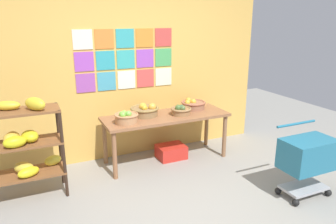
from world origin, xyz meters
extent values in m
plane|color=gray|center=(0.00, 0.00, 0.00)|extent=(9.71, 9.71, 0.00)
cube|color=gold|center=(0.00, 1.88, 1.44)|extent=(4.21, 0.06, 2.89)
cube|color=#F1E1CB|center=(-0.66, 1.85, 1.74)|extent=(0.26, 0.01, 0.26)
cube|color=orange|center=(-0.36, 1.85, 1.74)|extent=(0.26, 0.01, 0.26)
cube|color=teal|center=(-0.07, 1.85, 1.74)|extent=(0.26, 0.01, 0.26)
cube|color=orange|center=(0.22, 1.85, 1.74)|extent=(0.26, 0.01, 0.26)
cube|color=#CB433D|center=(0.51, 1.85, 1.74)|extent=(0.26, 0.01, 0.26)
cube|color=purple|center=(-0.66, 1.85, 1.45)|extent=(0.26, 0.01, 0.26)
cube|color=teal|center=(-0.36, 1.85, 1.45)|extent=(0.26, 0.01, 0.26)
cube|color=teal|center=(-0.07, 1.85, 1.45)|extent=(0.26, 0.01, 0.26)
cube|color=purple|center=(0.22, 1.85, 1.45)|extent=(0.26, 0.01, 0.26)
cube|color=#47A45A|center=(0.51, 1.85, 1.45)|extent=(0.26, 0.01, 0.26)
cube|color=purple|center=(-0.66, 1.85, 1.16)|extent=(0.26, 0.01, 0.26)
cube|color=teal|center=(-0.36, 1.85, 1.16)|extent=(0.26, 0.01, 0.26)
cube|color=silver|center=(-0.07, 1.85, 1.16)|extent=(0.26, 0.01, 0.26)
cube|color=#DE4A46|center=(0.22, 1.85, 1.16)|extent=(0.26, 0.01, 0.26)
cube|color=#DDEFC7|center=(0.51, 1.85, 1.16)|extent=(0.26, 0.01, 0.26)
cylinder|color=#302016|center=(-1.11, 0.99, 0.53)|extent=(0.04, 0.04, 1.05)
cylinder|color=#302016|center=(-1.11, 1.33, 0.53)|extent=(0.04, 0.04, 1.05)
cube|color=brown|center=(-1.54, 1.16, 0.29)|extent=(0.90, 0.38, 0.03)
ellipsoid|color=yellow|center=(-1.50, 1.04, 0.36)|extent=(0.27, 0.20, 0.11)
ellipsoid|color=yellow|center=(-1.54, 1.16, 0.37)|extent=(0.29, 0.28, 0.13)
ellipsoid|color=yellow|center=(-1.22, 1.25, 0.36)|extent=(0.24, 0.19, 0.12)
cube|color=brown|center=(-1.54, 1.16, 0.67)|extent=(0.90, 0.38, 0.02)
ellipsoid|color=yellow|center=(-1.44, 1.15, 0.75)|extent=(0.25, 0.27, 0.13)
ellipsoid|color=yellow|center=(-1.59, 1.04, 0.74)|extent=(0.26, 0.17, 0.13)
ellipsoid|color=yellow|center=(-1.62, 1.14, 0.75)|extent=(0.24, 0.27, 0.14)
cube|color=brown|center=(-1.54, 1.16, 1.04)|extent=(0.90, 0.38, 0.02)
ellipsoid|color=yellow|center=(-1.34, 1.09, 1.12)|extent=(0.27, 0.29, 0.14)
ellipsoid|color=gold|center=(-1.62, 1.23, 1.10)|extent=(0.30, 0.20, 0.10)
cube|color=#915E3B|center=(0.36, 1.42, 0.67)|extent=(1.79, 0.63, 0.04)
cylinder|color=#905E3C|center=(-0.48, 1.16, 0.32)|extent=(0.06, 0.06, 0.65)
cylinder|color=#8C6140|center=(1.20, 1.16, 0.32)|extent=(0.06, 0.06, 0.65)
cylinder|color=#8E603A|center=(-0.48, 1.68, 0.32)|extent=(0.06, 0.06, 0.65)
cylinder|color=olive|center=(1.20, 1.68, 0.32)|extent=(0.06, 0.06, 0.65)
cylinder|color=#976B42|center=(0.56, 1.35, 0.73)|extent=(0.27, 0.27, 0.09)
torus|color=olive|center=(0.56, 1.35, 0.77)|extent=(0.30, 0.30, 0.03)
sphere|color=#436430|center=(0.52, 1.36, 0.79)|extent=(0.09, 0.09, 0.09)
sphere|color=#4F6938|center=(0.57, 1.31, 0.79)|extent=(0.07, 0.07, 0.07)
sphere|color=#425E3A|center=(0.57, 1.35, 0.80)|extent=(0.09, 0.09, 0.09)
sphere|color=#4B602C|center=(0.61, 1.40, 0.78)|extent=(0.07, 0.07, 0.07)
sphere|color=#3E5E26|center=(0.56, 1.35, 0.79)|extent=(0.08, 0.08, 0.08)
sphere|color=#4B6021|center=(0.53, 1.37, 0.78)|extent=(0.08, 0.08, 0.08)
cylinder|color=olive|center=(0.08, 1.53, 0.74)|extent=(0.37, 0.37, 0.11)
torus|color=olive|center=(0.08, 1.53, 0.79)|extent=(0.40, 0.40, 0.03)
sphere|color=gold|center=(0.06, 1.49, 0.82)|extent=(0.08, 0.08, 0.08)
sphere|color=gold|center=(0.07, 1.50, 0.80)|extent=(0.08, 0.08, 0.08)
sphere|color=gold|center=(0.17, 1.48, 0.82)|extent=(0.11, 0.11, 0.11)
sphere|color=gold|center=(0.06, 1.55, 0.82)|extent=(0.11, 0.11, 0.11)
cylinder|color=#B67F52|center=(-0.26, 1.30, 0.75)|extent=(0.29, 0.29, 0.12)
torus|color=#BA7E51|center=(-0.26, 1.30, 0.81)|extent=(0.32, 0.32, 0.02)
sphere|color=#78BA3D|center=(-0.33, 1.29, 0.82)|extent=(0.07, 0.07, 0.07)
sphere|color=#77BD48|center=(-0.24, 1.26, 0.83)|extent=(0.08, 0.08, 0.08)
sphere|color=#7CBD3F|center=(-0.27, 1.35, 0.82)|extent=(0.06, 0.06, 0.06)
sphere|color=#77BE42|center=(-0.32, 1.27, 0.82)|extent=(0.09, 0.09, 0.09)
sphere|color=#67B947|center=(-0.32, 1.29, 0.83)|extent=(0.07, 0.07, 0.07)
cylinder|color=#976347|center=(0.88, 1.56, 0.74)|extent=(0.34, 0.34, 0.10)
torus|color=#9F5B42|center=(0.88, 1.56, 0.78)|extent=(0.37, 0.37, 0.03)
sphere|color=gold|center=(0.88, 1.56, 0.79)|extent=(0.09, 0.09, 0.09)
sphere|color=gold|center=(0.85, 1.68, 0.79)|extent=(0.09, 0.09, 0.09)
sphere|color=gold|center=(0.77, 1.56, 0.79)|extent=(0.08, 0.08, 0.08)
cube|color=red|center=(0.45, 1.45, 0.10)|extent=(0.41, 0.32, 0.20)
sphere|color=black|center=(1.18, -0.29, 0.04)|extent=(0.08, 0.08, 0.08)
sphere|color=black|center=(1.68, -0.29, 0.04)|extent=(0.08, 0.08, 0.08)
sphere|color=black|center=(1.18, -0.01, 0.04)|extent=(0.08, 0.08, 0.08)
sphere|color=black|center=(1.68, -0.01, 0.04)|extent=(0.08, 0.08, 0.08)
cube|color=#A5A8AD|center=(1.43, -0.15, 0.10)|extent=(0.53, 0.30, 0.03)
cube|color=#236D8B|center=(1.43, -0.15, 0.53)|extent=(0.61, 0.38, 0.35)
cylinder|color=#236D8B|center=(1.43, 0.07, 0.82)|extent=(0.58, 0.03, 0.03)
camera|label=1|loc=(-1.43, -2.56, 2.02)|focal=34.39mm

